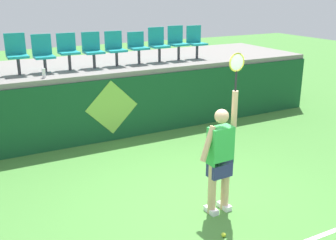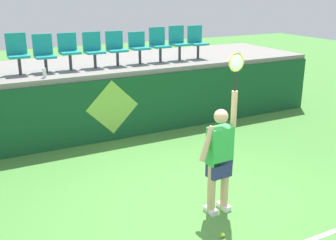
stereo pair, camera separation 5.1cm
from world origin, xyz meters
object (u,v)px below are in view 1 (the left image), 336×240
(water_bottle, at_px, (44,73))
(stadium_chair_7, at_px, (158,43))
(stadium_chair_6, at_px, (138,46))
(stadium_chair_5, at_px, (115,47))
(tennis_player, at_px, (220,156))
(stadium_chair_9, at_px, (196,40))
(stadium_chair_3, at_px, (68,49))
(stadium_chair_2, at_px, (43,52))
(stadium_chair_8, at_px, (177,41))
(stadium_chair_1, at_px, (17,52))
(stadium_chair_4, at_px, (93,48))
(tennis_ball, at_px, (224,235))

(water_bottle, xyz_separation_m, stadium_chair_7, (3.07, 0.66, 0.38))
(stadium_chair_6, height_order, stadium_chair_7, stadium_chair_7)
(stadium_chair_5, relative_size, stadium_chair_7, 0.95)
(tennis_player, bearing_deg, water_bottle, 113.22)
(stadium_chair_9, bearing_deg, stadium_chair_3, -179.93)
(tennis_player, bearing_deg, stadium_chair_2, 108.53)
(stadium_chair_8, bearing_deg, stadium_chair_1, 179.97)
(water_bottle, relative_size, stadium_chair_1, 0.23)
(stadium_chair_3, bearing_deg, stadium_chair_5, 0.14)
(stadium_chair_3, distance_m, stadium_chair_9, 3.49)
(stadium_chair_1, height_order, stadium_chair_5, stadium_chair_1)
(stadium_chair_6, bearing_deg, stadium_chair_2, 179.70)
(stadium_chair_2, distance_m, stadium_chair_8, 3.48)
(stadium_chair_7, bearing_deg, stadium_chair_9, 0.02)
(water_bottle, xyz_separation_m, stadium_chair_2, (0.16, 0.66, 0.34))
(stadium_chair_3, bearing_deg, stadium_chair_1, 179.71)
(stadium_chair_7, relative_size, stadium_chair_9, 1.00)
(stadium_chair_1, bearing_deg, tennis_player, -65.53)
(stadium_chair_3, xyz_separation_m, stadium_chair_8, (2.91, 0.00, 0.02))
(stadium_chair_3, xyz_separation_m, stadium_chair_4, (0.59, 0.00, -0.02))
(water_bottle, height_order, stadium_chair_4, stadium_chair_4)
(stadium_chair_2, bearing_deg, tennis_ball, -77.06)
(tennis_player, bearing_deg, stadium_chair_3, 102.22)
(stadium_chair_3, relative_size, stadium_chair_8, 0.95)
(stadium_chair_4, distance_m, stadium_chair_9, 2.89)
(stadium_chair_1, relative_size, stadium_chair_6, 1.14)
(tennis_player, relative_size, stadium_chair_7, 2.89)
(stadium_chair_5, bearing_deg, stadium_chair_3, -179.86)
(stadium_chair_4, height_order, stadium_chair_9, stadium_chair_9)
(stadium_chair_9, bearing_deg, stadium_chair_1, 179.98)
(water_bottle, bearing_deg, stadium_chair_5, 19.20)
(stadium_chair_2, bearing_deg, stadium_chair_5, -0.15)
(tennis_ball, bearing_deg, stadium_chair_7, 72.76)
(stadium_chair_5, bearing_deg, tennis_ball, -95.24)
(water_bottle, distance_m, stadium_chair_8, 3.72)
(water_bottle, height_order, stadium_chair_5, stadium_chair_5)
(stadium_chair_8, bearing_deg, stadium_chair_6, -179.58)
(water_bottle, distance_m, stadium_chair_2, 0.76)
(tennis_player, bearing_deg, stadium_chair_5, 88.28)
(stadium_chair_1, relative_size, stadium_chair_5, 1.08)
(stadium_chair_2, relative_size, stadium_chair_4, 1.01)
(tennis_player, distance_m, stadium_chair_9, 5.45)
(stadium_chair_2, xyz_separation_m, stadium_chair_7, (2.91, -0.00, 0.04))
(stadium_chair_4, relative_size, stadium_chair_6, 1.07)
(tennis_player, height_order, tennis_ball, tennis_player)
(tennis_player, relative_size, water_bottle, 12.13)
(stadium_chair_3, height_order, stadium_chair_6, stadium_chair_3)
(stadium_chair_6, bearing_deg, water_bottle, -165.34)
(stadium_chair_4, bearing_deg, stadium_chair_3, -179.63)
(water_bottle, relative_size, stadium_chair_3, 0.25)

